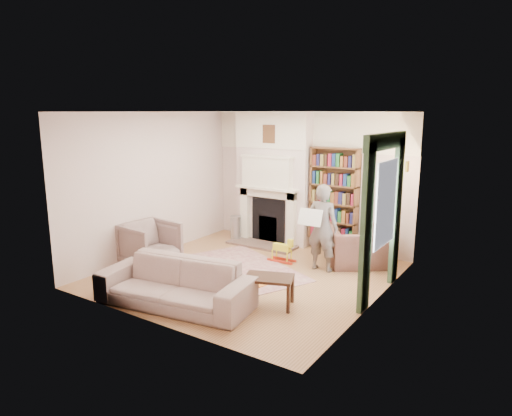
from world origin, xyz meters
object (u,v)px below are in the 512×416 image
Objects in this scene: sofa at (175,284)px; coffee_table at (269,291)px; paraffin_heater at (236,228)px; armchair_reading at (358,247)px; bookcase at (334,194)px; man_reading at (323,228)px; armchair_left at (150,244)px; rocking_horse at (282,250)px.

sofa is 3.28× the size of coffee_table.
armchair_reading is at bearing -2.95° from paraffin_heater.
bookcase is 1.68× the size of armchair_reading.
coffee_table is at bearing 89.34° from man_reading.
bookcase is 3.72m from armchair_left.
man_reading reaches higher than coffee_table.
armchair_reading reaches higher than sofa.
paraffin_heater is (-2.13, -0.44, -0.90)m from bookcase.
coffee_table is at bearing -91.17° from armchair_left.
man_reading reaches higher than armchair_left.
bookcase is 1.60m from rocking_horse.
armchair_left reaches higher than sofa.
armchair_left reaches higher than rocking_horse.
armchair_left is (-3.21, -2.12, 0.05)m from armchair_reading.
bookcase is 3.20m from coffee_table.
armchair_reading is at bearing 23.22° from rocking_horse.
armchair_left is 0.39× the size of sofa.
rocking_horse is (1.62, -0.75, -0.04)m from paraffin_heater.
rocking_horse is (-0.51, -1.20, -0.94)m from bookcase.
bookcase is at bearing -74.86° from armchair_reading.
armchair_left is 1.70× the size of rocking_horse.
bookcase is 3.96m from sofa.
armchair_left is at bearing 152.94° from coffee_table.
rocking_horse is at bearing -24.89° from paraffin_heater.
armchair_reading is at bearing -50.98° from armchair_left.
bookcase is at bearing 64.98° from rocking_horse.
coffee_table is (-0.43, -2.45, -0.13)m from armchair_reading.
bookcase reaches higher than man_reading.
paraffin_heater is at bearing -40.18° from armchair_reading.
armchair_reading is at bearing -37.63° from bookcase.
armchair_left is at bearing -131.97° from bookcase.
man_reading is 2.97× the size of rocking_horse.
coffee_table is at bearing -67.17° from rocking_horse.
bookcase is 2.06× the size of armchair_left.
armchair_left is 2.81m from coffee_table.
armchair_reading is 1.42m from rocking_horse.
paraffin_heater is at bearing -2.24° from armchair_left.
armchair_left is 2.29m from paraffin_heater.
man_reading is (2.76, 1.52, 0.38)m from armchair_left.
man_reading is at bearing -1.87° from rocking_horse.
paraffin_heater is at bearing -18.45° from man_reading.
sofa reaches higher than rocking_horse.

